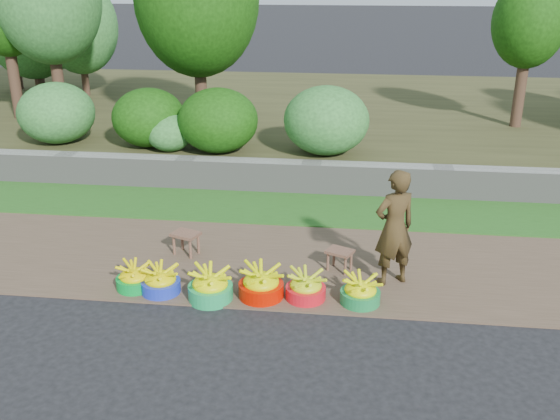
# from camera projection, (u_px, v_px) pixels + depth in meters

# --- Properties ---
(ground_plane) EXTENTS (120.00, 120.00, 0.00)m
(ground_plane) POSITION_uv_depth(u_px,v_px,m) (285.00, 312.00, 7.16)
(ground_plane) COLOR black
(ground_plane) RESTS_ON ground
(dirt_shoulder) EXTENTS (80.00, 2.50, 0.02)m
(dirt_shoulder) POSITION_uv_depth(u_px,v_px,m) (296.00, 264.00, 8.32)
(dirt_shoulder) COLOR brown
(dirt_shoulder) RESTS_ON ground
(grass_verge) EXTENTS (80.00, 1.50, 0.04)m
(grass_verge) POSITION_uv_depth(u_px,v_px,m) (307.00, 209.00, 10.16)
(grass_verge) COLOR #265D1C
(grass_verge) RESTS_ON ground
(retaining_wall) EXTENTS (80.00, 0.35, 0.55)m
(retaining_wall) POSITION_uv_depth(u_px,v_px,m) (311.00, 178.00, 10.85)
(retaining_wall) COLOR gray
(retaining_wall) RESTS_ON ground
(earth_bank) EXTENTS (80.00, 10.00, 0.50)m
(earth_bank) POSITION_uv_depth(u_px,v_px,m) (326.00, 116.00, 15.39)
(earth_bank) COLOR #3C3C1E
(earth_bank) RESTS_ON ground
(vegetation) EXTENTS (34.15, 7.70, 4.54)m
(vegetation) POSITION_uv_depth(u_px,v_px,m) (206.00, 16.00, 13.97)
(vegetation) COLOR #402B1E
(vegetation) RESTS_ON earth_bank
(basin_a) EXTENTS (0.45, 0.45, 0.34)m
(basin_a) POSITION_uv_depth(u_px,v_px,m) (135.00, 278.00, 7.63)
(basin_a) COLOR #00962E
(basin_a) RESTS_ON ground
(basin_b) EXTENTS (0.47, 0.47, 0.35)m
(basin_b) POSITION_uv_depth(u_px,v_px,m) (161.00, 281.00, 7.53)
(basin_b) COLOR #1C30BF
(basin_b) RESTS_ON ground
(basin_c) EXTENTS (0.53, 0.53, 0.40)m
(basin_c) POSITION_uv_depth(u_px,v_px,m) (210.00, 286.00, 7.38)
(basin_c) COLOR #1B9A51
(basin_c) RESTS_ON ground
(basin_d) EXTENTS (0.54, 0.54, 0.40)m
(basin_d) POSITION_uv_depth(u_px,v_px,m) (261.00, 284.00, 7.42)
(basin_d) COLOR #C41100
(basin_d) RESTS_ON ground
(basin_e) EXTENTS (0.48, 0.48, 0.36)m
(basin_e) POSITION_uv_depth(u_px,v_px,m) (306.00, 288.00, 7.39)
(basin_e) COLOR red
(basin_e) RESTS_ON ground
(basin_f) EXTENTS (0.47, 0.47, 0.35)m
(basin_f) POSITION_uv_depth(u_px,v_px,m) (360.00, 292.00, 7.29)
(basin_f) COLOR #187A3A
(basin_f) RESTS_ON ground
(stool_left) EXTENTS (0.43, 0.38, 0.31)m
(stool_left) POSITION_uv_depth(u_px,v_px,m) (186.00, 237.00, 8.49)
(stool_left) COLOR brown
(stool_left) RESTS_ON dirt_shoulder
(stool_right) EXTENTS (0.40, 0.36, 0.29)m
(stool_right) POSITION_uv_depth(u_px,v_px,m) (340.00, 254.00, 8.03)
(stool_right) COLOR brown
(stool_right) RESTS_ON dirt_shoulder
(vendor_woman) EXTENTS (0.64, 0.56, 1.47)m
(vendor_woman) POSITION_uv_depth(u_px,v_px,m) (394.00, 228.00, 7.55)
(vendor_woman) COLOR black
(vendor_woman) RESTS_ON dirt_shoulder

